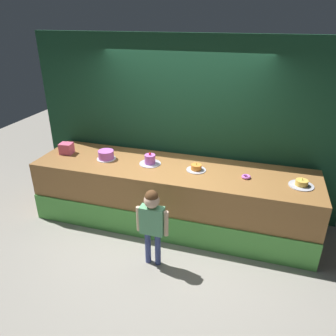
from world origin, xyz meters
The scene contains 10 objects.
ground_plane centered at (0.00, 0.00, 0.00)m, with size 12.00×12.00×0.00m, color gray.
stage_platform centered at (0.00, 0.52, 0.47)m, with size 4.17×1.08×0.94m.
curtain_backdrop centered at (0.00, 1.16, 1.37)m, with size 4.93×0.08×2.74m, color #19472D.
child_figure centered at (0.03, -0.46, 0.70)m, with size 0.42×0.19×1.09m.
pink_box centered at (-1.77, 0.54, 1.03)m, with size 0.20×0.17×0.17m, color #E45A83.
donut centered at (1.06, 0.50, 0.96)m, with size 0.13×0.13×0.04m, color #CC66D8.
cake_far_left centered at (-1.06, 0.52, 1.01)m, with size 0.29×0.29×0.14m.
cake_center_left centered at (-0.35, 0.55, 1.01)m, with size 0.32×0.32×0.18m.
cake_center_right centered at (0.35, 0.54, 0.98)m, with size 0.28×0.28×0.12m.
cake_far_right centered at (1.77, 0.48, 0.98)m, with size 0.32×0.32×0.13m.
Camera 1 is at (1.20, -3.60, 2.98)m, focal length 34.69 mm.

